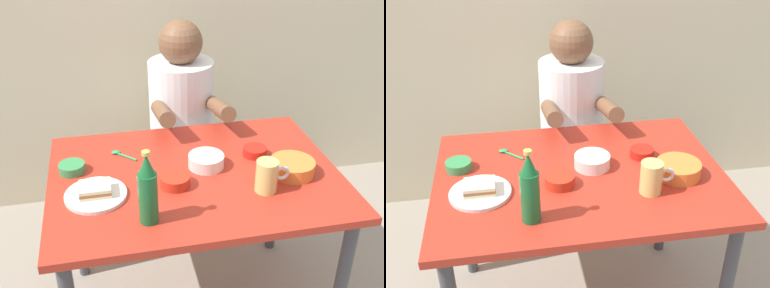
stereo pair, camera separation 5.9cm
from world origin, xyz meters
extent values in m
cube|color=#B72D1E|center=(0.00, 0.00, 0.72)|extent=(1.10, 0.80, 0.03)
cylinder|color=#3F3F44|center=(-0.49, 0.34, 0.35)|extent=(0.05, 0.05, 0.71)
cylinder|color=#3F3F44|center=(0.49, 0.34, 0.35)|extent=(0.05, 0.05, 0.71)
cylinder|color=#4C4C51|center=(0.07, 0.63, 0.21)|extent=(0.08, 0.08, 0.41)
cylinder|color=brown|center=(0.07, 0.63, 0.43)|extent=(0.34, 0.34, 0.04)
cylinder|color=white|center=(0.07, 0.63, 0.71)|extent=(0.32, 0.32, 0.52)
sphere|color=brown|center=(0.07, 0.63, 1.06)|extent=(0.21, 0.21, 0.21)
cylinder|color=brown|center=(-0.06, 0.38, 0.82)|extent=(0.07, 0.31, 0.14)
cylinder|color=brown|center=(0.20, 0.38, 0.82)|extent=(0.07, 0.31, 0.14)
cylinder|color=silver|center=(-0.37, -0.08, 0.75)|extent=(0.22, 0.22, 0.01)
cube|color=beige|center=(-0.37, -0.08, 0.76)|extent=(0.11, 0.09, 0.01)
cube|color=#9E592D|center=(-0.37, -0.08, 0.77)|extent=(0.11, 0.09, 0.01)
cube|color=beige|center=(-0.37, -0.08, 0.78)|extent=(0.11, 0.09, 0.01)
cylinder|color=#D1BC66|center=(0.23, -0.17, 0.80)|extent=(0.08, 0.08, 0.12)
torus|color=silver|center=(0.28, -0.17, 0.81)|extent=(0.06, 0.01, 0.06)
cylinder|color=#19602D|center=(-0.21, -0.25, 0.83)|extent=(0.06, 0.06, 0.18)
cone|color=#19602D|center=(-0.21, -0.25, 0.95)|extent=(0.05, 0.05, 0.07)
cylinder|color=#BFB74C|center=(-0.21, -0.25, 1.00)|extent=(0.03, 0.03, 0.01)
cylinder|color=#B21E14|center=(0.27, 0.08, 0.76)|extent=(0.10, 0.10, 0.03)
cylinder|color=maroon|center=(0.27, 0.08, 0.76)|extent=(0.08, 0.08, 0.02)
cylinder|color=silver|center=(0.05, 0.04, 0.77)|extent=(0.14, 0.14, 0.05)
cylinder|color=tan|center=(0.05, 0.04, 0.78)|extent=(0.11, 0.11, 0.02)
cylinder|color=#388C4C|center=(-0.46, 0.11, 0.76)|extent=(0.10, 0.10, 0.03)
cylinder|color=#5B643A|center=(-0.46, 0.11, 0.77)|extent=(0.08, 0.08, 0.02)
cylinder|color=red|center=(-0.09, -0.07, 0.76)|extent=(0.11, 0.11, 0.04)
cylinder|color=#A33521|center=(-0.09, -0.07, 0.77)|extent=(0.09, 0.09, 0.02)
cylinder|color=orange|center=(0.36, -0.08, 0.77)|extent=(0.17, 0.17, 0.05)
cylinder|color=#B25B2D|center=(0.36, -0.08, 0.78)|extent=(0.14, 0.14, 0.02)
cylinder|color=#26A559|center=(-0.25, 0.17, 0.74)|extent=(0.08, 0.08, 0.01)
ellipsoid|color=#26A559|center=(-0.29, 0.21, 0.75)|extent=(0.04, 0.02, 0.01)
camera|label=1|loc=(-0.32, -1.47, 1.69)|focal=43.40mm
camera|label=2|loc=(-0.26, -1.48, 1.69)|focal=43.40mm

